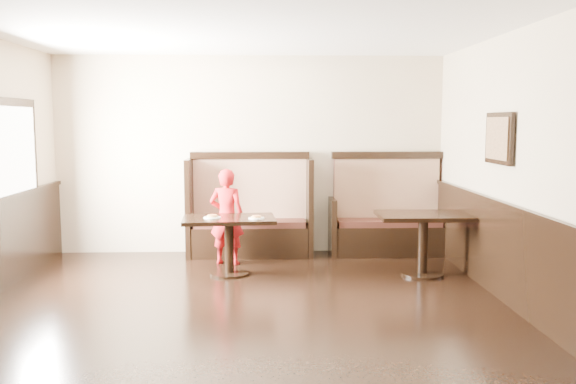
{
  "coord_description": "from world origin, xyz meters",
  "views": [
    {
      "loc": [
        0.23,
        -5.21,
        1.89
      ],
      "look_at": [
        0.5,
        2.35,
        1.0
      ],
      "focal_mm": 38.0,
      "sensor_mm": 36.0,
      "label": 1
    }
  ],
  "objects_px": {
    "booth_main": "(250,218)",
    "child": "(227,217)",
    "booth_neighbor": "(387,220)",
    "table_main": "(229,231)",
    "table_neighbor": "(423,229)"
  },
  "relations": [
    {
      "from": "booth_main",
      "to": "table_neighbor",
      "type": "xyz_separation_m",
      "value": [
        2.14,
        -1.26,
        0.04
      ]
    },
    {
      "from": "booth_neighbor",
      "to": "table_main",
      "type": "bearing_deg",
      "value": -152.53
    },
    {
      "from": "table_main",
      "to": "child",
      "type": "relative_size",
      "value": 0.92
    },
    {
      "from": "table_main",
      "to": "table_neighbor",
      "type": "relative_size",
      "value": 1.05
    },
    {
      "from": "booth_main",
      "to": "table_neighbor",
      "type": "bearing_deg",
      "value": -30.45
    },
    {
      "from": "booth_main",
      "to": "table_main",
      "type": "distance_m",
      "value": 1.16
    },
    {
      "from": "booth_neighbor",
      "to": "booth_main",
      "type": "bearing_deg",
      "value": 179.95
    },
    {
      "from": "table_neighbor",
      "to": "child",
      "type": "xyz_separation_m",
      "value": [
        -2.43,
        0.69,
        0.06
      ]
    },
    {
      "from": "booth_main",
      "to": "booth_neighbor",
      "type": "height_order",
      "value": "same"
    },
    {
      "from": "booth_main",
      "to": "booth_neighbor",
      "type": "xyz_separation_m",
      "value": [
        1.95,
        -0.0,
        -0.05
      ]
    },
    {
      "from": "table_main",
      "to": "booth_neighbor",
      "type": "bearing_deg",
      "value": 23.29
    },
    {
      "from": "booth_main",
      "to": "child",
      "type": "relative_size",
      "value": 1.38
    },
    {
      "from": "booth_neighbor",
      "to": "child",
      "type": "bearing_deg",
      "value": -165.77
    },
    {
      "from": "table_main",
      "to": "table_neighbor",
      "type": "height_order",
      "value": "table_neighbor"
    },
    {
      "from": "booth_main",
      "to": "booth_neighbor",
      "type": "relative_size",
      "value": 1.06
    }
  ]
}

